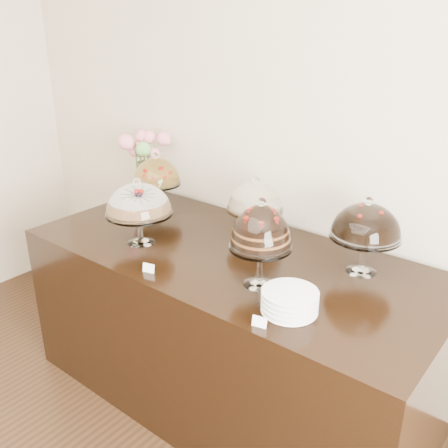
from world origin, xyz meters
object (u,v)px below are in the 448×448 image
Objects in this scene: cake_stand_sugar_sponge at (138,202)px; cake_stand_choco_layer at (261,231)px; cake_stand_dark_choco at (366,224)px; flower_vase at (144,155)px; display_counter at (230,327)px; cake_stand_fruit_tart at (156,174)px; cake_stand_cheesecake at (255,199)px; plate_stack at (290,302)px.

cake_stand_choco_layer is at bearing 1.84° from cake_stand_sugar_sponge.
cake_stand_dark_choco is 1.62m from flower_vase.
flower_vase is (-1.00, 0.36, 0.73)m from display_counter.
display_counter is at bearing -19.54° from flower_vase.
cake_stand_sugar_sponge is at bearing -178.16° from cake_stand_choco_layer.
display_counter is 5.95× the size of cake_stand_fruit_tart.
flower_vase is (-0.97, 0.09, 0.07)m from cake_stand_cheesecake.
cake_stand_sugar_sponge is (-0.46, -0.19, 0.68)m from display_counter.
cake_stand_fruit_tart is (-0.75, 0.22, 0.69)m from display_counter.
cake_stand_dark_choco is at bearing 21.16° from display_counter.
cake_stand_sugar_sponge reaches higher than plate_stack.
cake_stand_dark_choco is at bearing 52.59° from cake_stand_choco_layer.
display_counter is at bearing 151.99° from plate_stack.
cake_stand_cheesecake is (0.43, 0.46, -0.02)m from cake_stand_sugar_sponge.
cake_stand_sugar_sponge is 0.99× the size of cake_stand_fruit_tart.
display_counter is 6.41× the size of cake_stand_cheesecake.
cake_stand_sugar_sponge is at bearing -45.36° from flower_vase.
cake_stand_fruit_tart reaches higher than plate_stack.
plate_stack is at bearing -98.71° from cake_stand_dark_choco.
cake_stand_sugar_sponge is at bearing 174.82° from plate_stack.
cake_stand_dark_choco is (0.31, 0.41, -0.02)m from cake_stand_choco_layer.
cake_stand_fruit_tart is 1.62× the size of plate_stack.
flower_vase is at bearing 160.46° from display_counter.
cake_stand_cheesecake is at bearing 97.44° from display_counter.
cake_stand_choco_layer is 0.51m from cake_stand_dark_choco.
cake_stand_fruit_tart reaches higher than cake_stand_cheesecake.
cake_stand_choco_layer is at bearing -21.91° from flower_vase.
display_counter is 9.66× the size of plate_stack.
plate_stack is (0.23, -0.11, -0.22)m from cake_stand_choco_layer.
cake_stand_dark_choco is 0.56m from plate_stack.
display_counter is 1.29m from flower_vase.
cake_stand_sugar_sponge is 1.15m from cake_stand_dark_choco.
cake_stand_choco_layer is 1.41m from flower_vase.
cake_stand_cheesecake is at bearing 47.02° from cake_stand_sugar_sponge.
display_counter is 6.00× the size of cake_stand_sugar_sponge.
cake_stand_choco_layer reaches higher than display_counter.
cake_stand_fruit_tart is (-1.05, 0.39, -0.03)m from cake_stand_choco_layer.
flower_vase is (-0.25, 0.14, 0.05)m from cake_stand_fruit_tart.
flower_vase is at bearing 175.78° from cake_stand_dark_choco.
cake_stand_cheesecake is at bearing 3.78° from cake_stand_fruit_tart.
plate_stack is (0.53, -0.28, 0.50)m from display_counter.
cake_stand_cheesecake is 0.65m from cake_stand_dark_choco.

